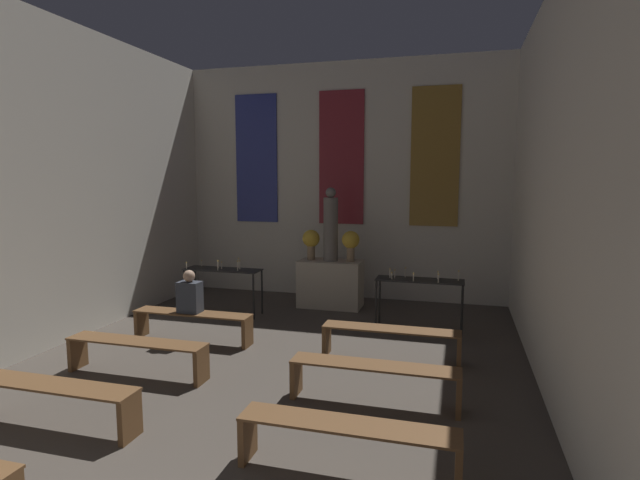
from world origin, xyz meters
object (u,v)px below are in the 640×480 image
at_px(candle_rack_left, 223,275).
at_px(pew_third_left, 137,350).
at_px(candle_rack_right, 419,286).
at_px(person_seated, 190,294).
at_px(flower_vase_right, 351,242).
at_px(pew_second_right, 347,438).
at_px(pew_third_right, 374,375).
at_px(altar, 331,284).
at_px(pew_second_left, 52,396).
at_px(flower_vase_left, 311,241).
at_px(statue, 331,227).
at_px(pew_back_left, 193,320).
at_px(pew_back_right, 391,337).

relative_size(candle_rack_left, pew_third_left, 0.76).
bearing_deg(candle_rack_left, candle_rack_right, -0.01).
bearing_deg(person_seated, flower_vase_right, 53.25).
distance_m(pew_second_right, pew_third_right, 1.44).
relative_size(altar, pew_third_right, 0.65).
bearing_deg(pew_second_left, pew_third_right, 24.45).
bearing_deg(flower_vase_right, flower_vase_left, 180.00).
relative_size(flower_vase_left, pew_third_left, 0.31).
xyz_separation_m(flower_vase_right, candle_rack_left, (-2.27, -1.09, -0.58)).
height_order(statue, candle_rack_left, statue).
relative_size(altar, candle_rack_left, 0.85).
height_order(flower_vase_right, pew_third_right, flower_vase_right).
distance_m(statue, pew_second_right, 5.96).
bearing_deg(pew_third_left, statue, 69.16).
bearing_deg(altar, statue, 0.00).
relative_size(candle_rack_right, pew_third_right, 0.76).
distance_m(altar, pew_second_left, 5.82).
bearing_deg(statue, altar, 0.00).
bearing_deg(pew_back_left, altar, 59.79).
height_order(flower_vase_right, candle_rack_left, flower_vase_right).
distance_m(candle_rack_left, pew_third_left, 3.12).
distance_m(pew_third_left, person_seated, 1.50).
height_order(candle_rack_right, pew_back_right, candle_rack_right).
bearing_deg(flower_vase_left, pew_third_right, -64.38).
xyz_separation_m(pew_second_left, pew_back_left, (0.00, 2.88, 0.00)).
bearing_deg(pew_second_left, pew_back_right, 42.28).
relative_size(candle_rack_right, pew_third_left, 0.76).
bearing_deg(pew_third_left, altar, 69.16).
relative_size(statue, flower_vase_right, 2.40).
distance_m(flower_vase_right, candle_rack_right, 1.90).
xyz_separation_m(pew_back_left, pew_back_right, (3.17, 0.00, 0.00)).
height_order(altar, person_seated, person_seated).
bearing_deg(flower_vase_right, pew_back_right, -66.68).
bearing_deg(flower_vase_right, pew_second_right, -78.18).
distance_m(pew_second_left, pew_third_right, 3.48).
bearing_deg(candle_rack_right, altar, 149.64).
height_order(pew_third_left, pew_third_right, same).
relative_size(altar, pew_second_left, 0.65).
bearing_deg(statue, candle_rack_right, -30.36).
xyz_separation_m(flower_vase_right, pew_second_right, (1.17, -5.60, -1.00)).
height_order(candle_rack_left, candle_rack_right, candle_rack_left).
relative_size(candle_rack_right, pew_second_left, 0.76).
bearing_deg(pew_third_right, pew_back_right, 90.00).
xyz_separation_m(candle_rack_left, pew_third_left, (0.27, -3.07, -0.42)).
height_order(altar, candle_rack_right, candle_rack_right).
bearing_deg(pew_third_right, altar, 110.84).
xyz_separation_m(statue, pew_back_left, (-1.58, -2.72, -1.29)).
bearing_deg(pew_second_right, flower_vase_right, 101.82).
bearing_deg(pew_third_right, pew_second_right, -90.00).
relative_size(pew_third_left, pew_back_left, 1.00).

